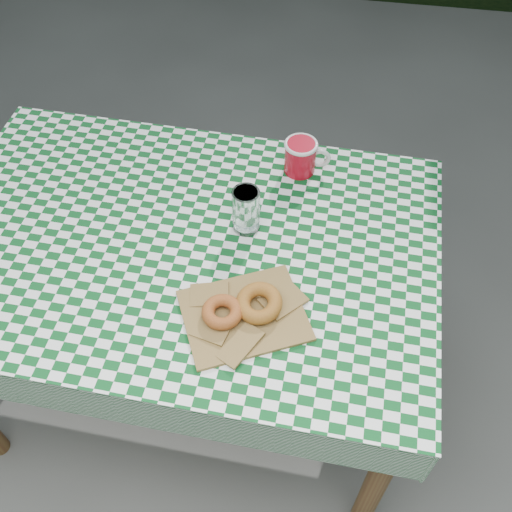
# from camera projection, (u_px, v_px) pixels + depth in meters

# --- Properties ---
(ground) EXTENTS (60.00, 60.00, 0.00)m
(ground) POSITION_uv_depth(u_px,v_px,m) (144.00, 388.00, 2.10)
(ground) COLOR #494A45
(ground) RESTS_ON ground
(table) EXTENTS (1.33, 0.91, 0.75)m
(table) POSITION_uv_depth(u_px,v_px,m) (193.00, 321.00, 1.83)
(table) COLOR brown
(table) RESTS_ON ground
(tablecloth) EXTENTS (1.35, 0.93, 0.01)m
(tablecloth) POSITION_uv_depth(u_px,v_px,m) (181.00, 242.00, 1.53)
(tablecloth) COLOR #0B491C
(tablecloth) RESTS_ON table
(paper_bag) EXTENTS (0.35, 0.32, 0.01)m
(paper_bag) POSITION_uv_depth(u_px,v_px,m) (244.00, 315.00, 1.38)
(paper_bag) COLOR olive
(paper_bag) RESTS_ON tablecloth
(bagel_front) EXTENTS (0.11, 0.11, 0.03)m
(bagel_front) POSITION_uv_depth(u_px,v_px,m) (222.00, 312.00, 1.36)
(bagel_front) COLOR #A35521
(bagel_front) RESTS_ON paper_bag
(bagel_back) EXTENTS (0.15, 0.15, 0.03)m
(bagel_back) POSITION_uv_depth(u_px,v_px,m) (259.00, 303.00, 1.37)
(bagel_back) COLOR olive
(bagel_back) RESTS_ON paper_bag
(coffee_mug) EXTENTS (0.19, 0.19, 0.10)m
(coffee_mug) POSITION_uv_depth(u_px,v_px,m) (300.00, 157.00, 1.66)
(coffee_mug) COLOR #AE0B1C
(coffee_mug) RESTS_ON tablecloth
(drinking_glass) EXTENTS (0.09, 0.09, 0.13)m
(drinking_glass) POSITION_uv_depth(u_px,v_px,m) (246.00, 210.00, 1.51)
(drinking_glass) COLOR white
(drinking_glass) RESTS_ON tablecloth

